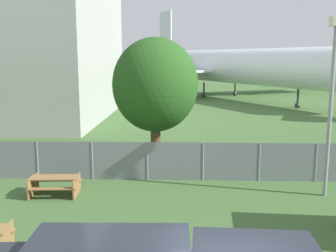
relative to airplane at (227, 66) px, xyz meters
The scene contains 5 objects.
perimeter_fence 38.40m from the airplane, 97.93° to the right, with size 56.07×0.07×1.78m.
airplane is the anchor object (origin of this frame).
picnic_bench_near_cabin 41.78m from the airplane, 105.99° to the right, with size 2.06×1.51×0.76m.
tree_left_of_cabin 36.35m from the airplane, 102.06° to the right, with size 4.30×4.30×6.58m.
light_mast 39.72m from the airplane, 90.60° to the right, with size 0.44×0.44×7.11m.
Camera 1 is at (-1.02, -7.02, 5.57)m, focal length 42.00 mm.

